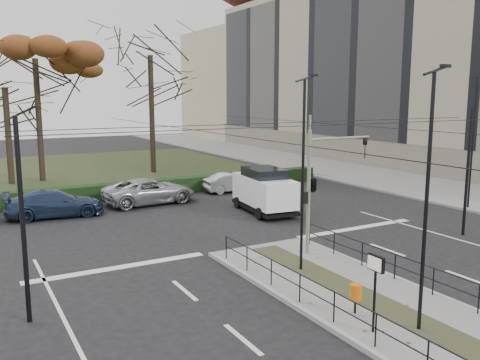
# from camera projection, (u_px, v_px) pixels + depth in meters

# --- Properties ---
(ground) EXTENTS (140.00, 140.00, 0.00)m
(ground) POSITION_uv_depth(u_px,v_px,m) (331.00, 285.00, 17.75)
(ground) COLOR black
(ground) RESTS_ON ground
(median_island) EXTENTS (4.40, 15.00, 0.14)m
(median_island) POSITION_uv_depth(u_px,v_px,m) (384.00, 308.00, 15.58)
(median_island) COLOR slate
(median_island) RESTS_ON ground
(sidewalk_east) EXTENTS (8.00, 90.00, 0.14)m
(sidewalk_east) POSITION_uv_depth(u_px,v_px,m) (331.00, 169.00, 45.35)
(sidewalk_east) COLOR slate
(sidewalk_east) RESTS_ON ground
(park) EXTENTS (38.00, 26.00, 0.10)m
(park) POSITION_uv_depth(u_px,v_px,m) (29.00, 174.00, 42.39)
(park) COLOR #232D16
(park) RESTS_ON ground
(hedge) EXTENTS (38.00, 1.00, 1.00)m
(hedge) POSITION_uv_depth(u_px,v_px,m) (57.00, 196.00, 30.78)
(hedge) COLOR black
(hedge) RESTS_ON ground
(apartment_block) EXTENTS (13.09, 52.10, 21.64)m
(apartment_block) POSITION_uv_depth(u_px,v_px,m) (400.00, 56.00, 50.14)
(apartment_block) COLOR tan
(apartment_block) RESTS_ON ground
(median_railing) EXTENTS (4.14, 13.24, 0.92)m
(median_railing) POSITION_uv_depth(u_px,v_px,m) (387.00, 281.00, 15.35)
(median_railing) COLOR black
(median_railing) RESTS_ON median_island
(catenary) EXTENTS (20.00, 34.00, 6.00)m
(catenary) POSITION_uv_depth(u_px,v_px,m) (306.00, 182.00, 18.58)
(catenary) COLOR black
(catenary) RESTS_ON ground
(traffic_light) EXTENTS (3.43, 1.97, 5.05)m
(traffic_light) POSITION_uv_depth(u_px,v_px,m) (315.00, 182.00, 20.55)
(traffic_light) COLOR gray
(traffic_light) RESTS_ON median_island
(litter_bin) EXTENTS (0.35, 0.35, 0.90)m
(litter_bin) POSITION_uv_depth(u_px,v_px,m) (356.00, 293.00, 14.98)
(litter_bin) COLOR black
(litter_bin) RESTS_ON median_island
(info_panel) EXTENTS (0.12, 0.57, 2.17)m
(info_panel) POSITION_uv_depth(u_px,v_px,m) (375.00, 272.00, 13.62)
(info_panel) COLOR black
(info_panel) RESTS_ON median_island
(streetlamp_median_near) EXTENTS (0.60, 0.12, 7.19)m
(streetlamp_median_near) POSITION_uv_depth(u_px,v_px,m) (427.00, 200.00, 13.46)
(streetlamp_median_near) COLOR black
(streetlamp_median_near) RESTS_ON median_island
(streetlamp_median_far) EXTENTS (0.60, 0.12, 7.15)m
(streetlamp_median_far) POSITION_uv_depth(u_px,v_px,m) (303.00, 173.00, 18.30)
(streetlamp_median_far) COLOR black
(streetlamp_median_far) RESTS_ON median_island
(streetlamp_sidewalk) EXTENTS (0.64, 0.13, 7.61)m
(streetlamp_sidewalk) POSITION_uv_depth(u_px,v_px,m) (473.00, 141.00, 28.75)
(streetlamp_sidewalk) COLOR black
(streetlamp_sidewalk) RESTS_ON sidewalk_east
(parked_car_third) EXTENTS (5.33, 2.63, 1.49)m
(parked_car_third) POSITION_uv_depth(u_px,v_px,m) (55.00, 203.00, 27.57)
(parked_car_third) COLOR #1F2D48
(parked_car_third) RESTS_ON ground
(parked_car_fourth) EXTENTS (5.78, 3.00, 1.56)m
(parked_car_fourth) POSITION_uv_depth(u_px,v_px,m) (150.00, 191.00, 30.96)
(parked_car_fourth) COLOR #9EA0A5
(parked_car_fourth) RESTS_ON ground
(white_van) EXTENTS (2.62, 5.00, 2.53)m
(white_van) POSITION_uv_depth(u_px,v_px,m) (264.00, 189.00, 28.56)
(white_van) COLOR white
(white_van) RESTS_ON ground
(rust_tree) EXTENTS (9.34, 9.34, 12.02)m
(rust_tree) POSITION_uv_depth(u_px,v_px,m) (35.00, 59.00, 37.43)
(rust_tree) COLOR black
(rust_tree) RESTS_ON park
(bare_tree_center) EXTENTS (7.71, 7.71, 12.92)m
(bare_tree_center) POSITION_uv_depth(u_px,v_px,m) (150.00, 64.00, 41.81)
(bare_tree_center) COLOR black
(bare_tree_center) RESTS_ON park
(bare_tree_near) EXTENTS (5.96, 5.96, 9.34)m
(bare_tree_near) POSITION_uv_depth(u_px,v_px,m) (5.00, 94.00, 36.53)
(bare_tree_near) COLOR black
(bare_tree_near) RESTS_ON park
(parked_car_fifth) EXTENTS (4.11, 1.75, 1.32)m
(parked_car_fifth) POSITION_uv_depth(u_px,v_px,m) (233.00, 182.00, 34.75)
(parked_car_fifth) COLOR #9EA0A5
(parked_car_fifth) RESTS_ON ground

